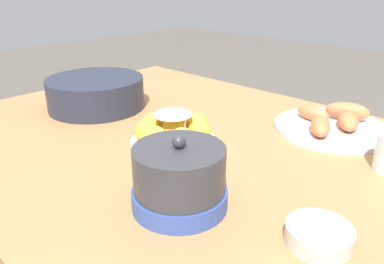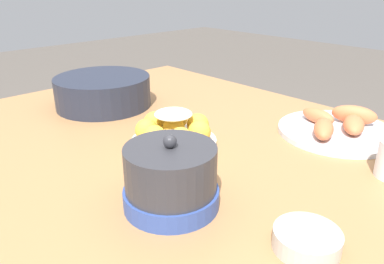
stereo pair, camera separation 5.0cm
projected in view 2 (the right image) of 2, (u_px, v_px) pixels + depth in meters
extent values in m
cylinder|color=#A87547|center=(168.00, 148.00, 1.84)|extent=(0.06, 0.06, 0.73)
cube|color=#A87547|center=(210.00, 154.00, 0.91)|extent=(1.54, 1.01, 0.03)
cylinder|color=silver|center=(174.00, 142.00, 0.93)|extent=(0.21, 0.21, 0.02)
sphere|color=yellow|center=(155.00, 122.00, 0.95)|extent=(0.06, 0.06, 0.06)
sphere|color=yellow|center=(147.00, 130.00, 0.90)|extent=(0.06, 0.06, 0.06)
sphere|color=yellow|center=(154.00, 137.00, 0.87)|extent=(0.06, 0.06, 0.06)
sphere|color=yellow|center=(181.00, 139.00, 0.85)|extent=(0.06, 0.06, 0.06)
sphere|color=yellow|center=(199.00, 132.00, 0.89)|extent=(0.06, 0.06, 0.06)
sphere|color=yellow|center=(198.00, 125.00, 0.94)|extent=(0.06, 0.06, 0.06)
sphere|color=yellow|center=(176.00, 119.00, 0.97)|extent=(0.06, 0.06, 0.06)
ellipsoid|color=white|center=(173.00, 114.00, 0.90)|extent=(0.09, 0.09, 0.02)
sphere|color=yellow|center=(174.00, 129.00, 0.91)|extent=(0.06, 0.06, 0.06)
cylinder|color=#232838|center=(103.00, 91.00, 1.19)|extent=(0.30, 0.30, 0.10)
cylinder|color=brown|center=(102.00, 78.00, 1.18)|extent=(0.24, 0.24, 0.01)
cylinder|color=beige|center=(307.00, 240.00, 0.57)|extent=(0.10, 0.10, 0.03)
cylinder|color=olive|center=(308.00, 233.00, 0.57)|extent=(0.08, 0.08, 0.01)
cylinder|color=silver|center=(337.00, 131.00, 0.99)|extent=(0.31, 0.31, 0.01)
ellipsoid|color=#E57042|center=(318.00, 116.00, 1.02)|extent=(0.11, 0.06, 0.04)
ellipsoid|color=#E57042|center=(324.00, 129.00, 0.94)|extent=(0.10, 0.13, 0.04)
ellipsoid|color=#E57042|center=(354.00, 125.00, 0.96)|extent=(0.10, 0.12, 0.04)
ellipsoid|color=#E57042|center=(354.00, 115.00, 1.02)|extent=(0.12, 0.08, 0.05)
cylinder|color=#334C99|center=(171.00, 197.00, 0.68)|extent=(0.17, 0.17, 0.04)
cylinder|color=#333338|center=(171.00, 169.00, 0.66)|extent=(0.16, 0.16, 0.08)
sphere|color=#333338|center=(170.00, 141.00, 0.64)|extent=(0.02, 0.02, 0.02)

